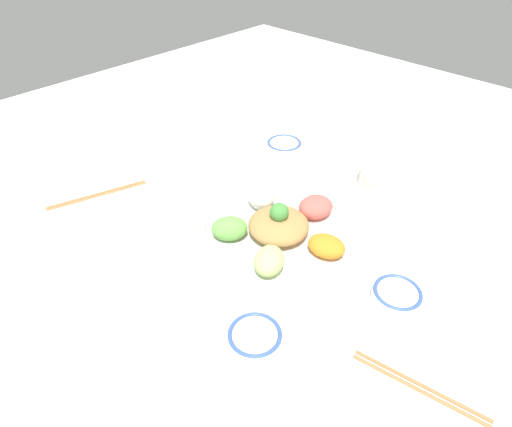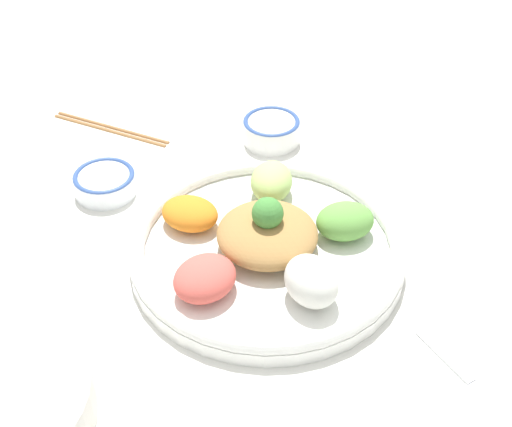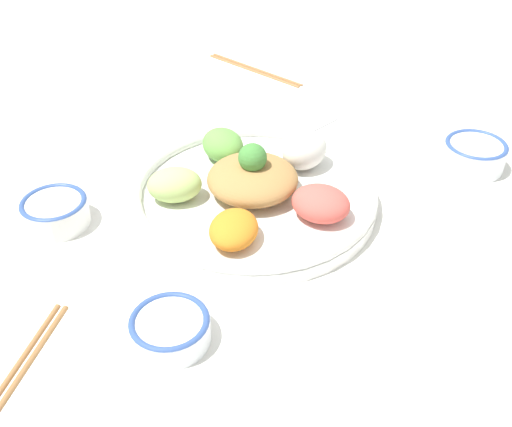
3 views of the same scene
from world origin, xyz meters
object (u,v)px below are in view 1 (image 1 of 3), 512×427
(chopsticks_pair_far, at_px, (97,194))
(serving_spoon_main, at_px, (202,181))
(rice_bowl_blue, at_px, (284,148))
(salad_platter, at_px, (280,232))
(sauce_bowl_dark, at_px, (255,340))
(side_serving_bowl, at_px, (404,178))
(sauce_bowl_red, at_px, (396,296))
(chopsticks_pair_near, at_px, (419,386))

(chopsticks_pair_far, relative_size, serving_spoon_main, 1.85)
(serving_spoon_main, bearing_deg, rice_bowl_blue, 98.56)
(chopsticks_pair_far, distance_m, serving_spoon_main, 0.26)
(salad_platter, relative_size, sauce_bowl_dark, 3.95)
(chopsticks_pair_far, height_order, serving_spoon_main, chopsticks_pair_far)
(side_serving_bowl, relative_size, chopsticks_pair_far, 0.94)
(sauce_bowl_red, relative_size, chopsticks_pair_near, 0.42)
(sauce_bowl_red, bearing_deg, serving_spoon_main, 89.08)
(serving_spoon_main, bearing_deg, side_serving_bowl, 64.50)
(sauce_bowl_red, distance_m, chopsticks_pair_near, 0.17)
(salad_platter, distance_m, serving_spoon_main, 0.30)
(rice_bowl_blue, height_order, chopsticks_pair_near, rice_bowl_blue)
(chopsticks_pair_far, bearing_deg, salad_platter, 130.61)
(chopsticks_pair_near, bearing_deg, rice_bowl_blue, -42.62)
(sauce_bowl_red, distance_m, serving_spoon_main, 0.56)
(side_serving_bowl, distance_m, serving_spoon_main, 0.51)
(sauce_bowl_dark, height_order, chopsticks_pair_near, sauce_bowl_dark)
(salad_platter, height_order, sauce_bowl_red, salad_platter)
(serving_spoon_main, bearing_deg, chopsticks_pair_far, -100.24)
(sauce_bowl_dark, bearing_deg, side_serving_bowl, 5.48)
(chopsticks_pair_near, relative_size, chopsticks_pair_far, 0.90)
(salad_platter, distance_m, side_serving_bowl, 0.38)
(sauce_bowl_dark, bearing_deg, serving_spoon_main, 59.71)
(chopsticks_pair_near, distance_m, chopsticks_pair_far, 0.82)
(rice_bowl_blue, bearing_deg, sauce_bowl_red, -117.34)
(rice_bowl_blue, relative_size, chopsticks_pair_near, 0.45)
(chopsticks_pair_far, xyz_separation_m, serving_spoon_main, (0.22, -0.14, -0.00))
(salad_platter, xyz_separation_m, serving_spoon_main, (0.03, 0.29, -0.02))
(rice_bowl_blue, distance_m, side_serving_bowl, 0.33)
(sauce_bowl_dark, height_order, side_serving_bowl, side_serving_bowl)
(side_serving_bowl, distance_m, chopsticks_pair_far, 0.77)
(sauce_bowl_dark, bearing_deg, sauce_bowl_red, -25.71)
(salad_platter, bearing_deg, side_serving_bowl, -13.81)
(salad_platter, bearing_deg, chopsticks_pair_far, 113.20)
(serving_spoon_main, bearing_deg, chopsticks_pair_near, 12.02)
(side_serving_bowl, bearing_deg, serving_spoon_main, 131.37)
(side_serving_bowl, xyz_separation_m, chopsticks_pair_far, (-0.56, 0.53, -0.03))
(chopsticks_pair_far, bearing_deg, side_serving_bowl, 153.90)
(salad_platter, distance_m, sauce_bowl_red, 0.27)
(rice_bowl_blue, bearing_deg, serving_spoon_main, 165.44)
(salad_platter, relative_size, chopsticks_pair_far, 1.50)
(salad_platter, bearing_deg, sauce_bowl_red, -85.70)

